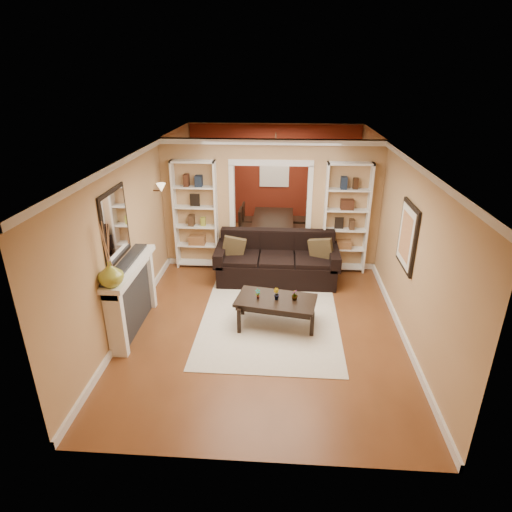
# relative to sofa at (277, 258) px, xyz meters

# --- Properties ---
(floor) EXTENTS (8.00, 8.00, 0.00)m
(floor) POSITION_rel_sofa_xyz_m (-0.17, -0.45, -0.48)
(floor) COLOR brown
(floor) RESTS_ON ground
(ceiling) EXTENTS (8.00, 8.00, 0.00)m
(ceiling) POSITION_rel_sofa_xyz_m (-0.17, -0.45, 2.22)
(ceiling) COLOR white
(ceiling) RESTS_ON ground
(wall_back) EXTENTS (8.00, 0.00, 8.00)m
(wall_back) POSITION_rel_sofa_xyz_m (-0.17, 3.55, 0.87)
(wall_back) COLOR tan
(wall_back) RESTS_ON ground
(wall_front) EXTENTS (8.00, 0.00, 8.00)m
(wall_front) POSITION_rel_sofa_xyz_m (-0.17, -4.45, 0.87)
(wall_front) COLOR tan
(wall_front) RESTS_ON ground
(wall_left) EXTENTS (0.00, 8.00, 8.00)m
(wall_left) POSITION_rel_sofa_xyz_m (-2.42, -0.45, 0.87)
(wall_left) COLOR tan
(wall_left) RESTS_ON ground
(wall_right) EXTENTS (0.00, 8.00, 8.00)m
(wall_right) POSITION_rel_sofa_xyz_m (2.08, -0.45, 0.87)
(wall_right) COLOR tan
(wall_right) RESTS_ON ground
(partition_wall) EXTENTS (4.50, 0.15, 2.70)m
(partition_wall) POSITION_rel_sofa_xyz_m (-0.17, 0.75, 0.87)
(partition_wall) COLOR tan
(partition_wall) RESTS_ON floor
(red_back_panel) EXTENTS (4.44, 0.04, 2.64)m
(red_back_panel) POSITION_rel_sofa_xyz_m (-0.17, 3.52, 0.84)
(red_back_panel) COLOR maroon
(red_back_panel) RESTS_ON floor
(dining_window) EXTENTS (0.78, 0.03, 0.98)m
(dining_window) POSITION_rel_sofa_xyz_m (-0.17, 3.48, 1.07)
(dining_window) COLOR #8CA5CC
(dining_window) RESTS_ON wall_back
(area_rug) EXTENTS (2.33, 3.26, 0.01)m
(area_rug) POSITION_rel_sofa_xyz_m (-0.08, -1.40, -0.47)
(area_rug) COLOR beige
(area_rug) RESTS_ON floor
(sofa) EXTENTS (2.44, 1.05, 0.95)m
(sofa) POSITION_rel_sofa_xyz_m (0.00, 0.00, 0.00)
(sofa) COLOR black
(sofa) RESTS_ON floor
(pillow_left) EXTENTS (0.45, 0.17, 0.44)m
(pillow_left) POSITION_rel_sofa_xyz_m (-0.86, -0.02, 0.21)
(pillow_left) COLOR brown
(pillow_left) RESTS_ON sofa
(pillow_right) EXTENTS (0.47, 0.29, 0.46)m
(pillow_right) POSITION_rel_sofa_xyz_m (0.86, -0.02, 0.22)
(pillow_right) COLOR brown
(pillow_right) RESTS_ON sofa
(coffee_table) EXTENTS (1.39, 0.91, 0.49)m
(coffee_table) POSITION_rel_sofa_xyz_m (0.03, -1.68, -0.23)
(coffee_table) COLOR black
(coffee_table) RESTS_ON floor
(plant_left) EXTENTS (0.11, 0.10, 0.17)m
(plant_left) POSITION_rel_sofa_xyz_m (-0.27, -1.68, 0.10)
(plant_left) COLOR #336626
(plant_left) RESTS_ON coffee_table
(plant_center) EXTENTS (0.13, 0.13, 0.19)m
(plant_center) POSITION_rel_sofa_xyz_m (0.03, -1.68, 0.11)
(plant_center) COLOR #336626
(plant_center) RESTS_ON coffee_table
(plant_right) EXTENTS (0.13, 0.13, 0.18)m
(plant_right) POSITION_rel_sofa_xyz_m (0.33, -1.68, 0.10)
(plant_right) COLOR #336626
(plant_right) RESTS_ON coffee_table
(bookshelf_left) EXTENTS (0.90, 0.30, 2.30)m
(bookshelf_left) POSITION_rel_sofa_xyz_m (-1.72, 0.58, 0.67)
(bookshelf_left) COLOR white
(bookshelf_left) RESTS_ON floor
(bookshelf_right) EXTENTS (0.90, 0.30, 2.30)m
(bookshelf_right) POSITION_rel_sofa_xyz_m (1.38, 0.58, 0.67)
(bookshelf_right) COLOR white
(bookshelf_right) RESTS_ON floor
(fireplace) EXTENTS (0.32, 1.70, 1.16)m
(fireplace) POSITION_rel_sofa_xyz_m (-2.26, -1.95, 0.10)
(fireplace) COLOR white
(fireplace) RESTS_ON floor
(vase) EXTENTS (0.42, 0.42, 0.36)m
(vase) POSITION_rel_sofa_xyz_m (-2.26, -2.65, 0.87)
(vase) COLOR olive
(vase) RESTS_ON fireplace
(mirror) EXTENTS (0.03, 0.95, 1.10)m
(mirror) POSITION_rel_sofa_xyz_m (-2.40, -1.95, 1.32)
(mirror) COLOR silver
(mirror) RESTS_ON wall_left
(wall_sconce) EXTENTS (0.18, 0.18, 0.22)m
(wall_sconce) POSITION_rel_sofa_xyz_m (-2.32, 0.10, 1.35)
(wall_sconce) COLOR #FFE0A5
(wall_sconce) RESTS_ON wall_left
(framed_art) EXTENTS (0.04, 0.85, 1.05)m
(framed_art) POSITION_rel_sofa_xyz_m (2.04, -1.45, 1.07)
(framed_art) COLOR black
(framed_art) RESTS_ON wall_right
(dining_table) EXTENTS (1.77, 0.99, 0.62)m
(dining_table) POSITION_rel_sofa_xyz_m (-0.11, 2.14, -0.17)
(dining_table) COLOR black
(dining_table) RESTS_ON floor
(dining_chair_nw) EXTENTS (0.56, 0.56, 0.95)m
(dining_chair_nw) POSITION_rel_sofa_xyz_m (-0.66, 1.84, -0.00)
(dining_chair_nw) COLOR black
(dining_chair_nw) RESTS_ON floor
(dining_chair_ne) EXTENTS (0.60, 0.60, 0.93)m
(dining_chair_ne) POSITION_rel_sofa_xyz_m (0.44, 1.84, -0.01)
(dining_chair_ne) COLOR black
(dining_chair_ne) RESTS_ON floor
(dining_chair_sw) EXTENTS (0.51, 0.51, 0.90)m
(dining_chair_sw) POSITION_rel_sofa_xyz_m (-0.66, 2.44, -0.03)
(dining_chair_sw) COLOR black
(dining_chair_sw) RESTS_ON floor
(dining_chair_se) EXTENTS (0.62, 0.62, 0.95)m
(dining_chair_se) POSITION_rel_sofa_xyz_m (0.44, 2.44, -0.00)
(dining_chair_se) COLOR black
(dining_chair_se) RESTS_ON floor
(chandelier) EXTENTS (0.50, 0.50, 0.30)m
(chandelier) POSITION_rel_sofa_xyz_m (-0.17, 2.25, 1.54)
(chandelier) COLOR #3C281B
(chandelier) RESTS_ON ceiling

